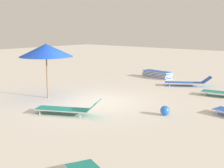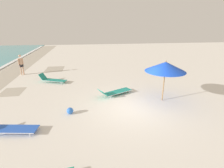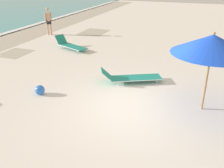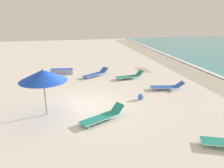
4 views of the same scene
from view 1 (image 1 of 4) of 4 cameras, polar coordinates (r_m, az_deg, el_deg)
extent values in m
cube|color=silver|center=(12.65, -3.74, -3.60)|extent=(60.00, 60.00, 0.16)
cylinder|color=#9E7547|center=(13.39, -11.80, 1.75)|extent=(0.06, 0.06, 2.02)
cone|color=blue|center=(13.28, -11.96, 6.07)|extent=(2.24, 2.24, 0.53)
cylinder|color=#13359C|center=(13.30, -11.92, 4.97)|extent=(2.17, 2.17, 0.01)
sphere|color=#9E7547|center=(13.26, -12.01, 7.34)|extent=(0.07, 0.07, 0.07)
cube|color=blue|center=(18.64, 8.26, 1.28)|extent=(0.88, 1.87, 0.03)
cube|color=silver|center=(18.65, 8.26, 1.19)|extent=(0.89, 1.91, 0.04)
cube|color=blue|center=(18.68, 8.10, 1.57)|extent=(0.88, 1.87, 0.03)
cube|color=silver|center=(18.68, 8.10, 1.48)|extent=(0.89, 1.91, 0.04)
cube|color=blue|center=(18.65, 8.15, 1.82)|extent=(0.88, 1.87, 0.03)
cube|color=silver|center=(18.66, 8.15, 1.73)|extent=(0.89, 1.91, 0.04)
cube|color=blue|center=(18.59, 8.34, 2.05)|extent=(0.88, 1.87, 0.03)
cube|color=silver|center=(18.59, 8.33, 1.96)|extent=(0.89, 1.91, 0.04)
cube|color=blue|center=(18.60, 8.27, 2.32)|extent=(0.88, 1.87, 0.03)
cube|color=silver|center=(18.60, 8.27, 2.23)|extent=(0.89, 1.91, 0.04)
cylinder|color=silver|center=(6.76, -3.58, -15.00)|extent=(0.03, 0.03, 0.16)
cube|color=blue|center=(16.29, 12.94, 0.24)|extent=(1.52, 1.87, 0.03)
cylinder|color=silver|center=(16.58, 12.83, 0.42)|extent=(1.04, 1.56, 0.03)
cylinder|color=silver|center=(15.99, 13.05, 0.05)|extent=(1.04, 1.56, 0.03)
cube|color=blue|center=(16.42, 16.92, 0.72)|extent=(0.73, 0.70, 0.36)
cylinder|color=silver|center=(16.49, 10.35, 0.12)|extent=(0.03, 0.03, 0.16)
cylinder|color=silver|center=(15.99, 10.46, -0.20)|extent=(0.03, 0.03, 0.16)
cylinder|color=silver|center=(16.65, 15.29, 0.02)|extent=(0.03, 0.03, 0.16)
cylinder|color=silver|center=(16.15, 15.56, -0.31)|extent=(0.03, 0.03, 0.16)
cube|color=#1E8475|center=(10.93, -9.08, -4.57)|extent=(1.38, 1.93, 0.03)
cylinder|color=silver|center=(11.20, -8.51, -4.19)|extent=(0.87, 1.67, 0.03)
cylinder|color=silver|center=(10.67, -9.69, -4.97)|extent=(0.87, 1.67, 0.03)
cube|color=#1E8475|center=(10.52, -3.40, -3.98)|extent=(0.70, 0.63, 0.40)
cylinder|color=silver|center=(11.47, -11.96, -4.45)|extent=(0.03, 0.03, 0.16)
cylinder|color=silver|center=(11.02, -13.08, -5.10)|extent=(0.03, 0.03, 0.16)
cylinder|color=silver|center=(10.94, -5.03, -4.98)|extent=(0.03, 0.03, 0.16)
cylinder|color=silver|center=(10.48, -5.90, -5.69)|extent=(0.03, 0.03, 0.16)
cylinder|color=silver|center=(11.29, 18.63, -5.02)|extent=(0.03, 0.03, 0.16)
cube|color=#1E8475|center=(14.29, 19.44, -1.50)|extent=(0.87, 1.79, 0.03)
cylinder|color=silver|center=(14.58, 19.68, -1.28)|extent=(0.31, 1.70, 0.03)
cylinder|color=silver|center=(14.01, 19.20, -1.72)|extent=(0.31, 1.70, 0.03)
cylinder|color=silver|center=(14.70, 17.06, -1.42)|extent=(0.03, 0.03, 0.16)
cylinder|color=silver|center=(14.21, 16.57, -1.79)|extent=(0.03, 0.03, 0.16)
sphere|color=blue|center=(10.81, 9.67, -4.81)|extent=(0.33, 0.33, 0.33)
camera|label=2|loc=(18.13, 20.62, 13.87)|focal=28.00mm
camera|label=3|loc=(18.41, 6.64, 12.94)|focal=40.00mm
camera|label=4|loc=(9.80, -64.73, 15.51)|focal=35.00mm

